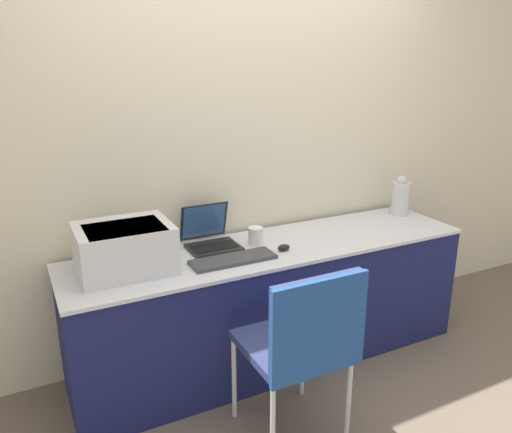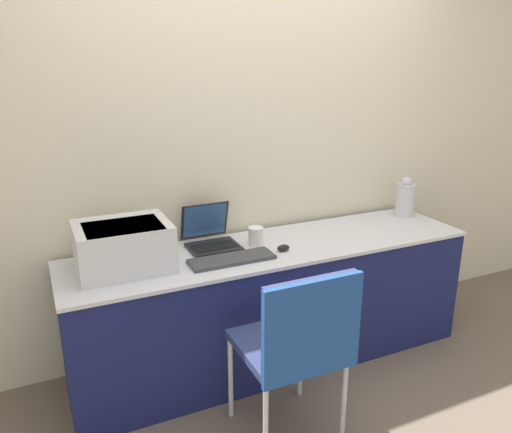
% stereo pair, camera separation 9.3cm
% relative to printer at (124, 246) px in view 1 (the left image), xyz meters
% --- Properties ---
extents(ground_plane, '(14.00, 14.00, 0.00)m').
position_rel_printer_xyz_m(ground_plane, '(0.84, -0.31, -0.87)').
color(ground_plane, '#6B5B4C').
extents(wall_back, '(8.00, 0.05, 2.60)m').
position_rel_printer_xyz_m(wall_back, '(0.84, 0.33, 0.43)').
color(wall_back, beige).
rests_on(wall_back, ground_plane).
extents(table, '(2.38, 0.59, 0.74)m').
position_rel_printer_xyz_m(table, '(0.84, -0.02, -0.50)').
color(table, '#191E51').
rests_on(table, ground_plane).
extents(printer, '(0.46, 0.37, 0.24)m').
position_rel_printer_xyz_m(printer, '(0.00, 0.00, 0.00)').
color(printer, silver).
rests_on(printer, table).
extents(laptop_left, '(0.28, 0.29, 0.23)m').
position_rel_printer_xyz_m(laptop_left, '(0.51, 0.13, -0.08)').
color(laptop_left, black).
rests_on(laptop_left, table).
extents(external_keyboard, '(0.46, 0.15, 0.02)m').
position_rel_printer_xyz_m(external_keyboard, '(0.53, -0.13, -0.12)').
color(external_keyboard, '#3D3D42').
rests_on(external_keyboard, table).
extents(coffee_cup, '(0.09, 0.09, 0.11)m').
position_rel_printer_xyz_m(coffee_cup, '(0.75, 0.03, -0.08)').
color(coffee_cup, white).
rests_on(coffee_cup, table).
extents(mouse, '(0.07, 0.05, 0.04)m').
position_rel_printer_xyz_m(mouse, '(0.85, -0.12, -0.11)').
color(mouse, black).
rests_on(mouse, table).
extents(metal_pitcher, '(0.12, 0.12, 0.27)m').
position_rel_printer_xyz_m(metal_pitcher, '(1.90, 0.11, -0.01)').
color(metal_pitcher, silver).
rests_on(metal_pitcher, table).
extents(chair, '(0.46, 0.47, 0.91)m').
position_rel_printer_xyz_m(chair, '(0.61, -0.73, -0.29)').
color(chair, navy).
rests_on(chair, ground_plane).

